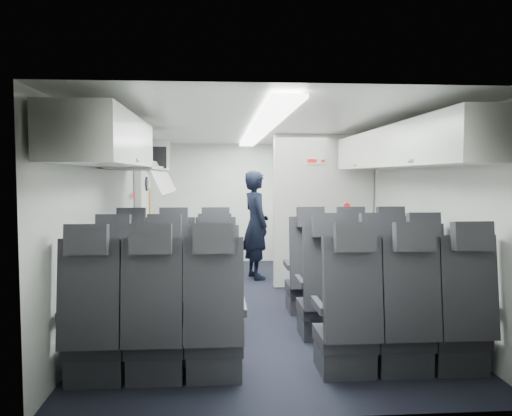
{
  "coord_description": "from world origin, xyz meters",
  "views": [
    {
      "loc": [
        -0.47,
        -6.11,
        1.57
      ],
      "look_at": [
        0.0,
        0.4,
        1.15
      ],
      "focal_mm": 35.0,
      "sensor_mm": 36.0,
      "label": 1
    }
  ],
  "objects": [
    {
      "name": "cabin_shell",
      "position": [
        0.0,
        0.0,
        1.12
      ],
      "size": [
        3.41,
        6.01,
        2.16
      ],
      "color": "black",
      "rests_on": "ground"
    },
    {
      "name": "seat_row_front",
      "position": [
        -0.0,
        -0.53,
        0.4
      ],
      "size": [
        3.33,
        0.56,
        1.24
      ],
      "color": "#242326",
      "rests_on": "cabin_shell"
    },
    {
      "name": "seat_row_mid",
      "position": [
        -0.0,
        -1.43,
        0.4
      ],
      "size": [
        3.33,
        0.56,
        1.24
      ],
      "color": "#242326",
      "rests_on": "cabin_shell"
    },
    {
      "name": "seat_row_rear",
      "position": [
        -0.0,
        -2.33,
        0.4
      ],
      "size": [
        3.33,
        0.56,
        1.24
      ],
      "color": "#242326",
      "rests_on": "cabin_shell"
    },
    {
      "name": "overhead_bin_left_rear",
      "position": [
        -1.4,
        -2.0,
        1.86
      ],
      "size": [
        0.53,
        1.8,
        0.4
      ],
      "color": "silver",
      "rests_on": "cabin_shell"
    },
    {
      "name": "overhead_bin_left_front_open",
      "position": [
        -1.44,
        -0.25,
        1.74
      ],
      "size": [
        0.64,
        1.7,
        0.72
      ],
      "color": "#9E9E93",
      "rests_on": "cabin_shell"
    },
    {
      "name": "overhead_bin_right_rear",
      "position": [
        1.4,
        -2.0,
        1.86
      ],
      "size": [
        0.53,
        1.8,
        0.4
      ],
      "color": "silver",
      "rests_on": "cabin_shell"
    },
    {
      "name": "overhead_bin_right_front",
      "position": [
        1.4,
        -0.25,
        1.86
      ],
      "size": [
        0.53,
        1.7,
        0.4
      ],
      "color": "silver",
      "rests_on": "cabin_shell"
    },
    {
      "name": "bulkhead_partition",
      "position": [
        0.98,
        0.8,
        1.08
      ],
      "size": [
        1.4,
        0.15,
        2.13
      ],
      "color": "silver",
      "rests_on": "cabin_shell"
    },
    {
      "name": "galley_unit",
      "position": [
        0.95,
        2.72,
        0.95
      ],
      "size": [
        0.85,
        0.52,
        1.9
      ],
      "color": "#939399",
      "rests_on": "cabin_shell"
    },
    {
      "name": "boarding_door",
      "position": [
        -1.64,
        1.55,
        0.95
      ],
      "size": [
        0.12,
        1.27,
        1.86
      ],
      "color": "silver",
      "rests_on": "cabin_shell"
    },
    {
      "name": "flight_attendant",
      "position": [
        0.07,
        1.46,
        0.83
      ],
      "size": [
        0.55,
        0.69,
        1.65
      ],
      "primitive_type": "imported",
      "rotation": [
        0.0,
        0.0,
        1.85
      ],
      "color": "black",
      "rests_on": "ground"
    },
    {
      "name": "carry_on_bag",
      "position": [
        -1.35,
        -0.03,
        1.79
      ],
      "size": [
        0.5,
        0.41,
        0.26
      ],
      "primitive_type": "cube",
      "rotation": [
        0.0,
        0.0,
        0.29
      ],
      "color": "black",
      "rests_on": "overhead_bin_left_front_open"
    },
    {
      "name": "papers",
      "position": [
        0.26,
        1.41,
        1.05
      ],
      "size": [
        0.18,
        0.08,
        0.13
      ],
      "primitive_type": "cube",
      "rotation": [
        0.0,
        0.0,
        0.32
      ],
      "color": "white",
      "rests_on": "flight_attendant"
    }
  ]
}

